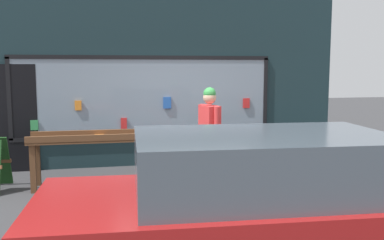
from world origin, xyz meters
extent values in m
plane|color=#38383A|center=(0.00, 0.00, 0.00)|extent=(40.00, 40.00, 0.00)
cube|color=#192D33|center=(0.00, 2.40, 1.87)|extent=(7.21, 0.20, 3.74)
cube|color=gray|center=(-0.55, 2.27, 1.43)|extent=(5.22, 0.03, 1.61)
cube|color=black|center=(-0.55, 2.27, 2.24)|extent=(5.30, 0.06, 0.08)
cube|color=black|center=(-0.55, 2.27, 0.63)|extent=(5.30, 0.06, 0.08)
cube|color=black|center=(-3.16, 2.27, 1.43)|extent=(0.08, 0.06, 1.61)
cube|color=black|center=(2.07, 2.27, 1.43)|extent=(0.08, 0.06, 1.61)
cube|color=#338C4C|center=(-2.72, 2.23, 0.91)|extent=(0.14, 0.03, 0.19)
cube|color=orange|center=(-1.88, 2.23, 1.29)|extent=(0.13, 0.03, 0.19)
cube|color=red|center=(-0.99, 2.23, 0.91)|extent=(0.12, 0.03, 0.22)
cube|color=#2659B2|center=(-0.09, 2.23, 1.31)|extent=(0.16, 0.03, 0.24)
cube|color=black|center=(0.78, 2.23, 0.93)|extent=(0.13, 0.03, 0.24)
cube|color=red|center=(1.63, 2.23, 1.27)|extent=(0.14, 0.03, 0.21)
cube|color=black|center=(-3.11, 2.27, 1.05)|extent=(0.90, 0.04, 2.10)
cube|color=brown|center=(-2.54, 0.68, 0.40)|extent=(0.09, 0.09, 0.79)
cube|color=brown|center=(-0.34, 0.66, 0.40)|extent=(0.09, 0.09, 0.79)
cube|color=brown|center=(-2.53, 1.14, 0.40)|extent=(0.09, 0.09, 0.79)
cube|color=brown|center=(-0.34, 1.12, 0.40)|extent=(0.09, 0.09, 0.79)
cube|color=brown|center=(-1.44, 0.90, 0.81)|extent=(2.40, 0.65, 0.04)
cube|color=brown|center=(-1.44, 0.62, 0.87)|extent=(2.39, 0.09, 0.12)
cube|color=brown|center=(-1.43, 1.18, 0.87)|extent=(2.39, 0.09, 0.12)
cube|color=orange|center=(-2.50, 0.79, 0.85)|extent=(0.15, 0.23, 0.03)
cube|color=black|center=(-1.92, 0.85, 0.85)|extent=(0.16, 0.20, 0.03)
cube|color=orange|center=(-1.46, 1.06, 0.85)|extent=(0.19, 0.25, 0.03)
cube|color=black|center=(-0.91, 0.83, 0.85)|extent=(0.17, 0.22, 0.02)
cube|color=#994CA5|center=(-0.36, 0.87, 0.85)|extent=(0.16, 0.21, 0.03)
cube|color=brown|center=(0.34, 0.65, 0.39)|extent=(0.09, 0.09, 0.79)
cube|color=brown|center=(2.53, 0.62, 0.39)|extent=(0.09, 0.09, 0.79)
cube|color=brown|center=(0.34, 1.17, 0.39)|extent=(0.09, 0.09, 0.79)
cube|color=brown|center=(2.54, 1.15, 0.39)|extent=(0.09, 0.09, 0.79)
cube|color=brown|center=(1.44, 0.90, 0.81)|extent=(2.40, 0.71, 0.04)
cube|color=brown|center=(1.43, 0.58, 0.87)|extent=(2.39, 0.09, 0.12)
cube|color=brown|center=(1.44, 1.21, 0.87)|extent=(2.39, 0.09, 0.12)
cube|color=yellow|center=(0.39, 1.12, 0.84)|extent=(0.19, 0.22, 0.02)
cube|color=red|center=(0.83, 1.00, 0.84)|extent=(0.19, 0.24, 0.03)
cube|color=#2659B2|center=(1.22, 0.82, 0.84)|extent=(0.20, 0.23, 0.02)
cube|color=red|center=(1.64, 0.93, 0.84)|extent=(0.18, 0.22, 0.02)
cube|color=red|center=(2.09, 1.07, 0.84)|extent=(0.20, 0.26, 0.03)
cube|color=red|center=(2.48, 0.75, 0.84)|extent=(0.17, 0.22, 0.02)
cylinder|color=#4C382D|center=(0.37, 0.37, 0.41)|extent=(0.14, 0.14, 0.82)
cylinder|color=#4C382D|center=(0.34, 0.53, 0.41)|extent=(0.14, 0.14, 0.82)
cube|color=red|center=(0.36, 0.45, 1.11)|extent=(0.30, 0.49, 0.58)
cylinder|color=red|center=(0.41, 0.16, 1.13)|extent=(0.09, 0.09, 0.55)
cylinder|color=red|center=(0.31, 0.73, 1.13)|extent=(0.09, 0.09, 0.55)
sphere|color=tan|center=(0.36, 0.45, 1.53)|extent=(0.22, 0.22, 0.22)
sphere|color=#338C3F|center=(0.36, 0.45, 1.60)|extent=(0.21, 0.21, 0.21)
ellipsoid|color=black|center=(-0.11, 0.28, 0.30)|extent=(0.37, 0.42, 0.23)
ellipsoid|color=black|center=(-0.11, 0.28, 0.31)|extent=(0.31, 0.30, 0.24)
sphere|color=black|center=(-0.21, 0.47, 0.34)|extent=(0.20, 0.20, 0.20)
cylinder|color=black|center=(-0.01, 0.10, 0.33)|extent=(0.07, 0.10, 0.12)
cylinder|color=black|center=(-0.11, 0.40, 0.09)|extent=(0.04, 0.04, 0.18)
cylinder|color=black|center=(-0.21, 0.35, 0.09)|extent=(0.04, 0.04, 0.18)
cylinder|color=black|center=(-0.01, 0.22, 0.09)|extent=(0.04, 0.04, 0.18)
cylinder|color=black|center=(-0.11, 0.16, 0.09)|extent=(0.04, 0.04, 0.18)
cube|color=#A51919|center=(0.07, -2.74, 0.57)|extent=(4.38, 1.93, 0.55)
cube|color=#4C5660|center=(0.07, -2.74, 1.13)|extent=(2.49, 1.62, 0.56)
cylinder|color=black|center=(1.53, -1.99, 0.30)|extent=(0.61, 0.22, 0.60)
cylinder|color=black|center=(-1.29, -1.82, 0.30)|extent=(0.61, 0.22, 0.60)
camera|label=1|loc=(-1.42, -6.49, 2.02)|focal=40.00mm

